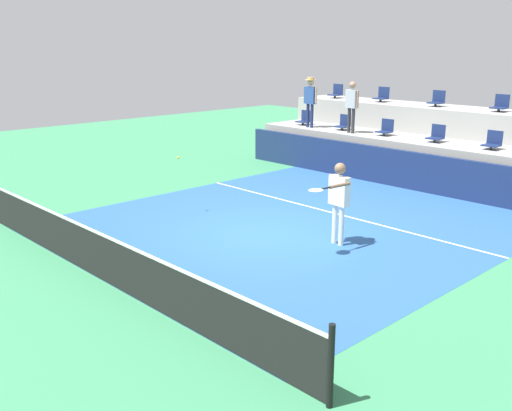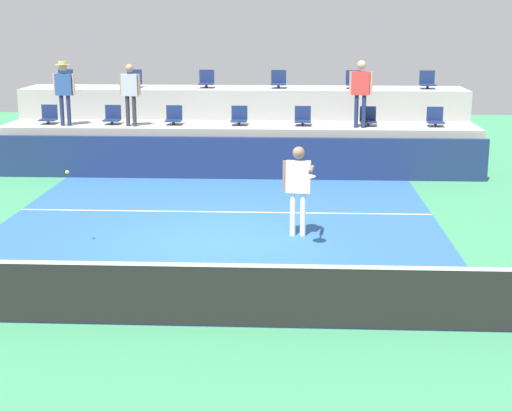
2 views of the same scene
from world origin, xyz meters
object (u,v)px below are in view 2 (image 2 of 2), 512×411
(stadium_chair_upper_mid_left, at_px, (207,80))
(spectator_in_white, at_px, (361,87))
(stadium_chair_upper_right, at_px, (353,81))
(spectator_with_hat, at_px, (64,86))
(stadium_chair_lower_center, at_px, (239,117))
(stadium_chair_upper_far_right, at_px, (427,81))
(stadium_chair_upper_mid_right, at_px, (279,81))
(stadium_chair_upper_left, at_px, (134,80))
(tennis_player, at_px, (299,182))
(stadium_chair_lower_mid_left, at_px, (174,117))
(stadium_chair_upper_far_left, at_px, (65,80))
(stadium_chair_lower_right, at_px, (368,118))
(spectator_in_grey, at_px, (130,89))
(stadium_chair_lower_far_right, at_px, (435,118))
(stadium_chair_lower_left, at_px, (113,116))
(stadium_chair_lower_mid_right, at_px, (303,118))
(tennis_ball, at_px, (67,172))
(stadium_chair_lower_far_left, at_px, (49,116))

(stadium_chair_upper_mid_left, distance_m, spectator_in_white, 4.87)
(stadium_chair_upper_right, xyz_separation_m, spectator_with_hat, (-7.93, -2.18, -0.00))
(stadium_chair_lower_center, distance_m, stadium_chair_upper_far_right, 5.72)
(stadium_chair_upper_right, bearing_deg, stadium_chair_upper_mid_right, 180.00)
(stadium_chair_upper_left, xyz_separation_m, tennis_player, (4.85, -8.44, -1.23))
(stadium_chair_lower_mid_left, height_order, stadium_chair_upper_far_right, stadium_chair_upper_far_right)
(stadium_chair_upper_far_left, height_order, spectator_with_hat, spectator_with_hat)
(stadium_chair_lower_right, height_order, spectator_in_grey, spectator_in_grey)
(stadium_chair_upper_far_right, distance_m, tennis_player, 9.32)
(stadium_chair_upper_far_left, bearing_deg, stadium_chair_lower_far_right, -9.60)
(stadium_chair_lower_right, xyz_separation_m, stadium_chair_upper_mid_left, (-4.60, 1.80, 0.85))
(stadium_chair_lower_left, xyz_separation_m, stadium_chair_lower_mid_right, (5.25, 0.00, 0.00))
(stadium_chair_lower_mid_left, xyz_separation_m, stadium_chair_lower_far_right, (7.13, 0.00, 0.00))
(stadium_chair_lower_far_right, bearing_deg, tennis_player, -119.27)
(spectator_in_white, height_order, tennis_ball, spectator_in_white)
(stadium_chair_lower_mid_right, bearing_deg, stadium_chair_upper_left, 160.16)
(stadium_chair_upper_left, height_order, spectator_in_grey, spectator_in_grey)
(stadium_chair_lower_mid_left, relative_size, spectator_in_white, 0.29)
(stadium_chair_lower_mid_right, distance_m, stadium_chair_lower_right, 1.77)
(stadium_chair_lower_mid_left, bearing_deg, stadium_chair_lower_right, 0.00)
(stadium_chair_lower_mid_right, relative_size, tennis_player, 0.30)
(stadium_chair_lower_far_left, relative_size, stadium_chair_upper_far_left, 1.00)
(stadium_chair_lower_mid_right, bearing_deg, stadium_chair_upper_right, 50.53)
(stadium_chair_upper_far_right, xyz_separation_m, spectator_in_white, (-2.11, -2.18, 0.02))
(stadium_chair_upper_far_left, bearing_deg, stadium_chair_upper_mid_left, 0.00)
(stadium_chair_lower_left, bearing_deg, stadium_chair_lower_far_left, 180.00)
(stadium_chair_upper_mid_right, distance_m, tennis_player, 8.55)
(stadium_chair_upper_left, height_order, spectator_with_hat, spectator_with_hat)
(spectator_with_hat, bearing_deg, stadium_chair_lower_right, 2.67)
(stadium_chair_upper_right, xyz_separation_m, spectator_in_white, (0.04, -2.18, 0.02))
(stadium_chair_lower_far_left, xyz_separation_m, stadium_chair_lower_mid_right, (7.04, 0.00, 0.00))
(stadium_chair_lower_right, distance_m, tennis_player, 6.92)
(stadium_chair_lower_far_left, xyz_separation_m, stadium_chair_lower_mid_left, (3.49, 0.00, 0.00))
(stadium_chair_lower_center, height_order, stadium_chair_upper_mid_right, stadium_chair_upper_mid_right)
(stadium_chair_upper_right, bearing_deg, stadium_chair_lower_left, -165.03)
(stadium_chair_upper_far_left, relative_size, stadium_chair_upper_mid_right, 1.00)
(spectator_with_hat, height_order, spectator_in_white, spectator_in_white)
(stadium_chair_lower_far_left, distance_m, stadium_chair_lower_mid_left, 3.49)
(stadium_chair_lower_mid_left, xyz_separation_m, stadium_chair_upper_right, (5.03, 1.80, 0.85))
(stadium_chair_lower_far_right, height_order, tennis_ball, stadium_chair_lower_far_right)
(stadium_chair_upper_mid_left, xyz_separation_m, tennis_ball, (-1.48, -9.44, -0.89))
(spectator_in_grey, height_order, tennis_ball, spectator_in_grey)
(tennis_player, xyz_separation_m, spectator_with_hat, (-6.31, 6.26, 1.23))
(stadium_chair_upper_left, height_order, tennis_ball, stadium_chair_upper_left)
(stadium_chair_lower_center, height_order, stadium_chair_lower_mid_right, same)
(stadium_chair_lower_center, relative_size, stadium_chair_upper_mid_left, 1.00)
(stadium_chair_lower_left, xyz_separation_m, tennis_player, (5.11, -6.64, -0.38))
(spectator_with_hat, bearing_deg, spectator_in_grey, -0.00)
(spectator_in_white, bearing_deg, stadium_chair_upper_far_left, 165.71)
(stadium_chair_lower_right, relative_size, stadium_chair_upper_far_right, 1.00)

